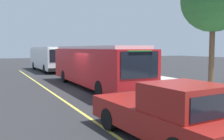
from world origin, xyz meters
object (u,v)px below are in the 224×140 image
object	(u,v)px
pickup_truck	(166,114)
waiting_bench	(141,74)
pedestrian_commuter	(129,70)
transit_bus_main	(94,65)
transit_bus_second	(48,58)
route_sign_post	(132,60)

from	to	relation	value
pickup_truck	waiting_bench	world-z (taller)	pickup_truck
pedestrian_commuter	transit_bus_main	bearing A→B (deg)	-84.25
transit_bus_main	pedestrian_commuter	bearing A→B (deg)	95.75
transit_bus_main	pedestrian_commuter	world-z (taller)	transit_bus_main
transit_bus_second	route_sign_post	distance (m)	16.35
route_sign_post	pedestrian_commuter	size ratio (longest dim) A/B	1.66
transit_bus_second	route_sign_post	size ratio (longest dim) A/B	3.73
transit_bus_second	pickup_truck	distance (m)	26.11
transit_bus_main	route_sign_post	size ratio (longest dim) A/B	4.38
waiting_bench	pedestrian_commuter	distance (m)	2.36
transit_bus_second	pedestrian_commuter	bearing A→B (deg)	11.47
pickup_truck	route_sign_post	size ratio (longest dim) A/B	1.97
transit_bus_main	transit_bus_second	distance (m)	15.14
pickup_truck	pedestrian_commuter	world-z (taller)	pickup_truck
waiting_bench	transit_bus_main	bearing A→B (deg)	-71.72
pickup_truck	pedestrian_commuter	bearing A→B (deg)	155.33
transit_bus_second	waiting_bench	size ratio (longest dim) A/B	6.53
transit_bus_main	pedestrian_commuter	size ratio (longest dim) A/B	7.25
waiting_bench	pedestrian_commuter	bearing A→B (deg)	-55.13
pickup_truck	waiting_bench	bearing A→B (deg)	150.65
transit_bus_main	waiting_bench	world-z (taller)	transit_bus_main
transit_bus_main	waiting_bench	bearing A→B (deg)	108.28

